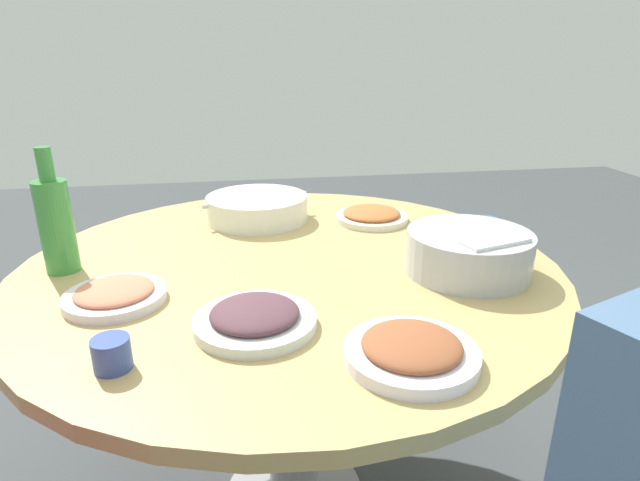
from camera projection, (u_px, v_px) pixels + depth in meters
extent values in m
cylinder|color=#99999E|center=(292.00, 391.00, 1.37)|extent=(0.13, 0.13, 0.68)
cylinder|color=tan|center=(289.00, 267.00, 1.25)|extent=(1.27, 1.27, 0.03)
cylinder|color=#B2B5BA|center=(468.00, 252.00, 1.16)|extent=(0.28, 0.28, 0.10)
ellipsoid|color=white|center=(469.00, 250.00, 1.16)|extent=(0.23, 0.23, 0.11)
cube|color=white|center=(495.00, 241.00, 1.08)|extent=(0.09, 0.16, 0.01)
cylinder|color=white|center=(257.00, 208.00, 1.54)|extent=(0.30, 0.30, 0.07)
cylinder|color=black|center=(257.00, 210.00, 1.54)|extent=(0.26, 0.26, 0.05)
cylinder|color=silver|center=(257.00, 199.00, 1.53)|extent=(0.12, 0.31, 0.01)
cylinder|color=silver|center=(255.00, 322.00, 0.94)|extent=(0.23, 0.23, 0.02)
ellipsoid|color=#55343D|center=(255.00, 313.00, 0.94)|extent=(0.16, 0.16, 0.04)
cylinder|color=silver|center=(371.00, 218.00, 1.54)|extent=(0.21, 0.21, 0.02)
ellipsoid|color=#B36231|center=(372.00, 213.00, 1.53)|extent=(0.17, 0.17, 0.03)
cylinder|color=silver|center=(115.00, 297.00, 1.04)|extent=(0.20, 0.20, 0.02)
ellipsoid|color=#D27A59|center=(114.00, 291.00, 1.03)|extent=(0.15, 0.15, 0.03)
cylinder|color=white|center=(411.00, 354.00, 0.84)|extent=(0.22, 0.22, 0.02)
ellipsoid|color=brown|center=(412.00, 345.00, 0.83)|extent=(0.16, 0.16, 0.03)
cylinder|color=green|center=(57.00, 227.00, 1.15)|extent=(0.07, 0.07, 0.21)
cylinder|color=green|center=(45.00, 164.00, 1.10)|extent=(0.03, 0.03, 0.07)
cylinder|color=#2F5E9B|center=(485.00, 230.00, 1.37)|extent=(0.07, 0.07, 0.06)
cylinder|color=#364C9C|center=(112.00, 354.00, 0.81)|extent=(0.06, 0.06, 0.05)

